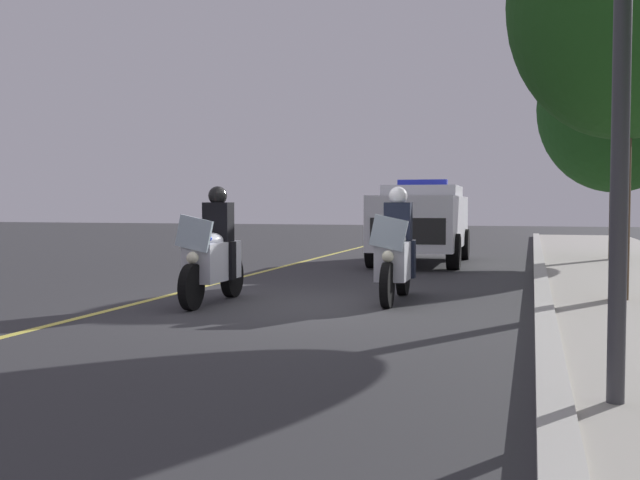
% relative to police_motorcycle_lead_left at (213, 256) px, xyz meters
% --- Properties ---
extents(ground_plane, '(80.00, 80.00, 0.00)m').
position_rel_police_motorcycle_lead_left_xyz_m(ground_plane, '(-0.20, 1.33, -0.70)').
color(ground_plane, '#333335').
extents(curb_strip, '(48.00, 0.24, 0.15)m').
position_rel_police_motorcycle_lead_left_xyz_m(curb_strip, '(-0.20, 4.65, -0.62)').
color(curb_strip, '#B7B5AD').
rests_on(curb_strip, ground).
extents(lane_stripe_center, '(48.00, 0.12, 0.01)m').
position_rel_police_motorcycle_lead_left_xyz_m(lane_stripe_center, '(-0.20, -1.07, -0.70)').
color(lane_stripe_center, '#E0D14C').
rests_on(lane_stripe_center, ground).
extents(police_motorcycle_lead_left, '(2.14, 0.57, 1.72)m').
position_rel_police_motorcycle_lead_left_xyz_m(police_motorcycle_lead_left, '(0.00, 0.00, 0.00)').
color(police_motorcycle_lead_left, black).
rests_on(police_motorcycle_lead_left, ground).
extents(police_motorcycle_lead_right, '(2.14, 0.57, 1.72)m').
position_rel_police_motorcycle_lead_left_xyz_m(police_motorcycle_lead_right, '(-0.98, 2.53, 0.00)').
color(police_motorcycle_lead_right, black).
rests_on(police_motorcycle_lead_right, ground).
extents(police_suv, '(4.94, 2.16, 2.05)m').
position_rel_police_motorcycle_lead_left_xyz_m(police_suv, '(-8.11, 1.89, 0.37)').
color(police_suv, silver).
rests_on(police_suv, ground).
extents(tree_mid_block, '(3.24, 3.24, 6.13)m').
position_rel_police_motorcycle_lead_left_xyz_m(tree_mid_block, '(-1.27, 5.69, 3.59)').
color(tree_mid_block, '#42301E').
rests_on(tree_mid_block, sidewalk_strip).
extents(tree_far_back, '(3.77, 3.77, 5.79)m').
position_rel_police_motorcycle_lead_left_xyz_m(tree_far_back, '(-9.48, 6.43, 3.11)').
color(tree_far_back, '#42301E').
rests_on(tree_far_back, sidewalk_strip).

